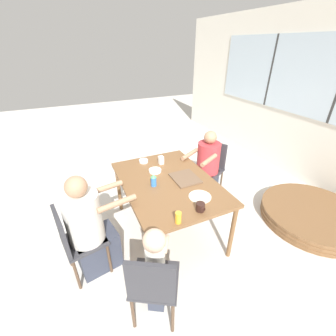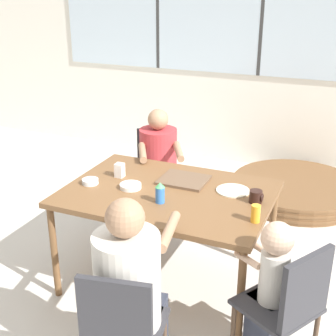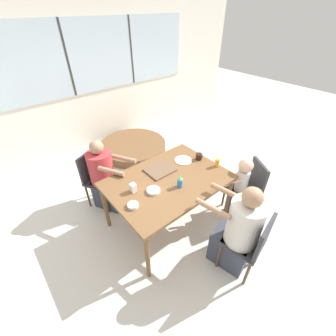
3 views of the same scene
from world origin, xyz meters
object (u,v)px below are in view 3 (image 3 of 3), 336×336
sippy_cup (180,182)px  milk_carton_small (133,188)px  chair_for_woman_green_shirt (95,175)px  chair_for_toddler (250,185)px  person_man_blue_shirt (238,233)px  person_toddler (239,187)px  folded_table_stack (133,147)px  juice_glass (217,163)px  person_woman_green_shirt (105,179)px  chair_for_man_blue_shirt (253,242)px  bowl_cereal (153,191)px  bowl_white_shallow (133,205)px  coffee_mug (199,157)px

sippy_cup → milk_carton_small: 0.55m
chair_for_woman_green_shirt → chair_for_toddler: bearing=105.7°
person_man_blue_shirt → person_toddler: (0.68, 0.46, -0.03)m
chair_for_toddler → sippy_cup: sippy_cup is taller
folded_table_stack → juice_glass: bearing=-89.6°
person_woman_green_shirt → milk_carton_small: (0.02, -0.77, 0.34)m
chair_for_woman_green_shirt → juice_glass: size_ratio=7.56×
chair_for_man_blue_shirt → sippy_cup: sippy_cup is taller
sippy_cup → bowl_cereal: sippy_cup is taller
person_man_blue_shirt → juice_glass: size_ratio=10.36×
person_woman_green_shirt → bowl_white_shallow: bearing=54.6°
chair_for_man_blue_shirt → coffee_mug: chair_for_man_blue_shirt is taller
person_woman_green_shirt → sippy_cup: size_ratio=7.46×
chair_for_woman_green_shirt → sippy_cup: 1.37m
juice_glass → folded_table_stack: size_ratio=0.08×
chair_for_woman_green_shirt → chair_for_toddler: same height
milk_carton_small → bowl_cereal: 0.24m
person_toddler → sippy_cup: bearing=99.9°
person_woman_green_shirt → bowl_white_shallow: 1.02m
chair_for_woman_green_shirt → bowl_white_shallow: chair_for_woman_green_shirt is taller
bowl_white_shallow → bowl_cereal: size_ratio=0.77×
coffee_mug → bowl_white_shallow: size_ratio=0.78×
person_man_blue_shirt → milk_carton_small: person_man_blue_shirt is taller
chair_for_woman_green_shirt → chair_for_toddler: 2.21m
person_toddler → juice_glass: 0.48m
juice_glass → milk_carton_small: (-1.13, 0.30, -0.00)m
coffee_mug → milk_carton_small: bearing=178.5°
milk_carton_small → chair_for_man_blue_shirt: bearing=-61.5°
milk_carton_small → bowl_white_shallow: size_ratio=0.90×
coffee_mug → milk_carton_small: size_ratio=0.87×
chair_for_woman_green_shirt → coffee_mug: 1.53m
chair_for_man_blue_shirt → chair_for_toddler: 0.95m
chair_for_man_blue_shirt → person_man_blue_shirt: (-0.03, 0.17, 0.01)m
milk_carton_small → bowl_cereal: milk_carton_small is taller
sippy_cup → person_man_blue_shirt: bearing=-78.0°
chair_for_man_blue_shirt → juice_glass: (0.47, 0.92, 0.31)m
chair_for_man_blue_shirt → coffee_mug: (0.40, 1.20, 0.30)m
chair_for_woman_green_shirt → juice_glass: bearing=107.0°
chair_for_woman_green_shirt → folded_table_stack: size_ratio=0.63×
person_woman_green_shirt → juice_glass: person_woman_green_shirt is taller
person_man_blue_shirt → milk_carton_small: (-0.63, 1.06, 0.30)m
bowl_cereal → folded_table_stack: size_ratio=0.12×
chair_for_toddler → person_man_blue_shirt: 0.89m
person_toddler → chair_for_man_blue_shirt: bearing=164.4°
chair_for_man_blue_shirt → sippy_cup: 1.01m
coffee_mug → juice_glass: size_ratio=0.83×
sippy_cup → bowl_cereal: bearing=156.0°
chair_for_toddler → bowl_white_shallow: size_ratio=7.13×
sippy_cup → bowl_white_shallow: bearing=172.2°
chair_for_toddler → folded_table_stack: 2.58m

